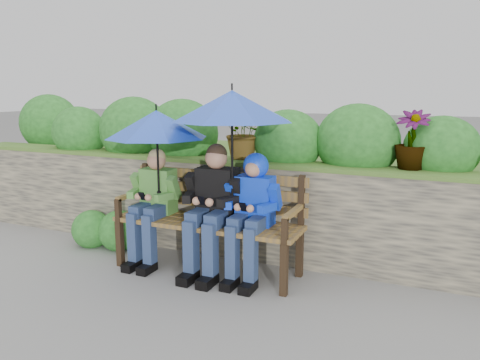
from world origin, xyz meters
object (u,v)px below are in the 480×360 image
at_px(boy_right, 252,205).
at_px(umbrella_right, 232,106).
at_px(boy_middle, 212,203).
at_px(park_bench, 211,214).
at_px(umbrella_left, 157,124).
at_px(boy_left, 153,200).

bearing_deg(boy_right, umbrella_right, -171.61).
height_order(boy_middle, umbrella_right, umbrella_right).
height_order(park_bench, umbrella_left, umbrella_left).
relative_size(boy_middle, umbrella_right, 1.11).
bearing_deg(boy_middle, boy_right, 2.94).
height_order(boy_middle, umbrella_left, umbrella_left).
bearing_deg(boy_right, park_bench, 170.43).
bearing_deg(boy_middle, park_bench, 124.98).
bearing_deg(umbrella_left, boy_right, 1.43).
relative_size(umbrella_left, umbrella_right, 0.89).
distance_m(umbrella_left, umbrella_right, 0.83).
distance_m(boy_middle, umbrella_right, 0.94).
distance_m(park_bench, umbrella_right, 1.10).
bearing_deg(boy_left, park_bench, 8.42).
bearing_deg(boy_right, boy_left, -179.36).
bearing_deg(park_bench, boy_middle, -55.02).
xyz_separation_m(boy_left, umbrella_right, (0.89, -0.01, 0.95)).
xyz_separation_m(boy_right, umbrella_left, (-0.99, -0.02, 0.71)).
xyz_separation_m(park_bench, umbrella_left, (-0.53, -0.10, 0.87)).
distance_m(boy_right, umbrella_left, 1.22).
bearing_deg(boy_middle, umbrella_right, -1.79).
bearing_deg(boy_left, boy_right, 0.64).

